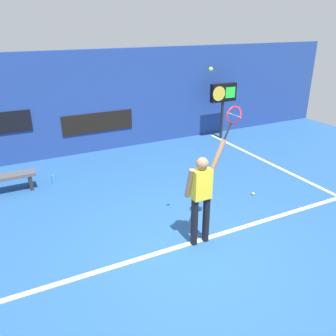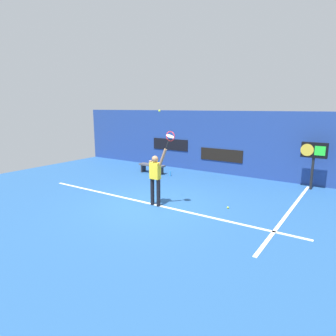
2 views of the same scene
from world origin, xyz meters
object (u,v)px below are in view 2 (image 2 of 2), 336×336
object	(u,v)px
spare_ball	(228,208)
tennis_player	(155,176)
tennis_ball	(159,111)
scoreboard_clock	(314,153)
tennis_racket	(170,137)
court_bench	(152,167)
water_bottle	(170,174)

from	to	relation	value
spare_ball	tennis_player	bearing A→B (deg)	-153.77
tennis_ball	scoreboard_clock	world-z (taller)	tennis_ball
tennis_ball	tennis_racket	bearing A→B (deg)	-9.59
court_bench	water_bottle	size ratio (longest dim) A/B	5.83
scoreboard_clock	spare_ball	bearing A→B (deg)	-114.87
court_bench	spare_ball	bearing A→B (deg)	-28.17
tennis_racket	court_bench	xyz separation A→B (m)	(-3.62, 3.84, -1.99)
tennis_racket	tennis_ball	bearing A→B (deg)	170.41
tennis_racket	water_bottle	bearing A→B (deg)	123.43
tennis_player	tennis_ball	distance (m)	2.12
tennis_player	tennis_racket	bearing A→B (deg)	-0.42
tennis_player	scoreboard_clock	bearing A→B (deg)	51.65
scoreboard_clock	court_bench	bearing A→B (deg)	-170.23
tennis_player	tennis_ball	size ratio (longest dim) A/B	28.85
scoreboard_clock	court_bench	size ratio (longest dim) A/B	1.35
tennis_ball	water_bottle	xyz separation A→B (m)	(-2.09, 3.76, -3.00)
tennis_player	spare_ball	size ratio (longest dim) A/B	28.85
tennis_player	court_bench	xyz separation A→B (m)	(-3.05, 3.84, -0.67)
tennis_player	tennis_ball	bearing A→B (deg)	29.21
tennis_racket	court_bench	world-z (taller)	tennis_racket
tennis_racket	scoreboard_clock	bearing A→B (deg)	55.93
tennis_ball	spare_ball	world-z (taller)	tennis_ball
scoreboard_clock	court_bench	distance (m)	7.24
spare_ball	tennis_ball	bearing A→B (deg)	-153.97
tennis_racket	scoreboard_clock	distance (m)	6.16
tennis_player	scoreboard_clock	xyz separation A→B (m)	(3.99, 5.05, 0.48)
tennis_player	court_bench	bearing A→B (deg)	128.47
tennis_player	water_bottle	distance (m)	4.40
water_bottle	spare_ball	bearing A→B (deg)	-34.14
tennis_racket	tennis_ball	size ratio (longest dim) A/B	9.15
tennis_player	tennis_racket	size ratio (longest dim) A/B	3.15
tennis_ball	spare_ball	distance (m)	3.82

